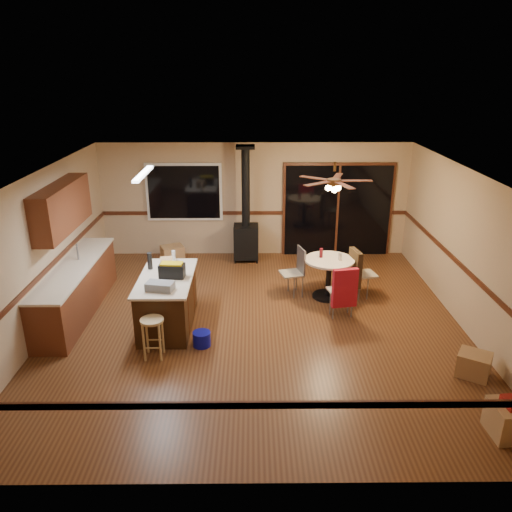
{
  "coord_description": "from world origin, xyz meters",
  "views": [
    {
      "loc": [
        -0.07,
        -7.6,
        4.17
      ],
      "look_at": [
        0.0,
        0.3,
        1.15
      ],
      "focal_mm": 35.0,
      "sensor_mm": 36.0,
      "label": 1
    }
  ],
  "objects_px": {
    "toolbox_grey": "(160,286)",
    "chair_left": "(297,266)",
    "box_corner_b": "(474,365)",
    "chair_right": "(356,268)",
    "toolbox_black": "(172,271)",
    "box_under_window": "(173,254)",
    "dining_table": "(329,271)",
    "chair_near": "(344,287)",
    "kitchen_island": "(167,301)",
    "blue_bucket": "(202,339)",
    "wood_stove": "(246,230)",
    "bar_stool": "(153,338)"
  },
  "relations": [
    {
      "from": "toolbox_grey",
      "to": "chair_left",
      "type": "bearing_deg",
      "value": 37.23
    },
    {
      "from": "toolbox_grey",
      "to": "box_corner_b",
      "type": "distance_m",
      "value": 4.78
    },
    {
      "from": "chair_right",
      "to": "box_corner_b",
      "type": "relative_size",
      "value": 1.61
    },
    {
      "from": "toolbox_black",
      "to": "box_under_window",
      "type": "xyz_separation_m",
      "value": [
        -0.48,
        2.97,
        -0.82
      ]
    },
    {
      "from": "chair_right",
      "to": "dining_table",
      "type": "bearing_deg",
      "value": -178.58
    },
    {
      "from": "chair_near",
      "to": "chair_right",
      "type": "bearing_deg",
      "value": 66.57
    },
    {
      "from": "kitchen_island",
      "to": "blue_bucket",
      "type": "relative_size",
      "value": 5.92
    },
    {
      "from": "kitchen_island",
      "to": "box_under_window",
      "type": "bearing_deg",
      "value": 97.0
    },
    {
      "from": "chair_left",
      "to": "kitchen_island",
      "type": "bearing_deg",
      "value": -151.96
    },
    {
      "from": "toolbox_black",
      "to": "chair_near",
      "type": "bearing_deg",
      "value": 4.51
    },
    {
      "from": "wood_stove",
      "to": "bar_stool",
      "type": "bearing_deg",
      "value": -108.63
    },
    {
      "from": "chair_right",
      "to": "chair_left",
      "type": "bearing_deg",
      "value": 174.16
    },
    {
      "from": "wood_stove",
      "to": "chair_near",
      "type": "height_order",
      "value": "wood_stove"
    },
    {
      "from": "bar_stool",
      "to": "blue_bucket",
      "type": "height_order",
      "value": "bar_stool"
    },
    {
      "from": "toolbox_black",
      "to": "box_under_window",
      "type": "relative_size",
      "value": 0.87
    },
    {
      "from": "toolbox_black",
      "to": "kitchen_island",
      "type": "bearing_deg",
      "value": 171.6
    },
    {
      "from": "wood_stove",
      "to": "chair_right",
      "type": "xyz_separation_m",
      "value": [
        2.11,
        -1.94,
        -0.13
      ]
    },
    {
      "from": "wood_stove",
      "to": "bar_stool",
      "type": "relative_size",
      "value": 3.91
    },
    {
      "from": "blue_bucket",
      "to": "chair_left",
      "type": "distance_m",
      "value": 2.57
    },
    {
      "from": "dining_table",
      "to": "chair_left",
      "type": "distance_m",
      "value": 0.61
    },
    {
      "from": "kitchen_island",
      "to": "blue_bucket",
      "type": "bearing_deg",
      "value": -47.24
    },
    {
      "from": "toolbox_grey",
      "to": "toolbox_black",
      "type": "distance_m",
      "value": 0.52
    },
    {
      "from": "bar_stool",
      "to": "dining_table",
      "type": "height_order",
      "value": "dining_table"
    },
    {
      "from": "box_corner_b",
      "to": "toolbox_grey",
      "type": "bearing_deg",
      "value": 167.6
    },
    {
      "from": "toolbox_black",
      "to": "box_corner_b",
      "type": "distance_m",
      "value": 4.81
    },
    {
      "from": "wood_stove",
      "to": "toolbox_black",
      "type": "distance_m",
      "value": 3.3
    },
    {
      "from": "kitchen_island",
      "to": "toolbox_black",
      "type": "xyz_separation_m",
      "value": [
        0.11,
        -0.02,
        0.56
      ]
    },
    {
      "from": "box_under_window",
      "to": "box_corner_b",
      "type": "height_order",
      "value": "box_under_window"
    },
    {
      "from": "toolbox_black",
      "to": "chair_right",
      "type": "bearing_deg",
      "value": 18.8
    },
    {
      "from": "dining_table",
      "to": "bar_stool",
      "type": "bearing_deg",
      "value": -144.71
    },
    {
      "from": "toolbox_grey",
      "to": "kitchen_island",
      "type": "bearing_deg",
      "value": 89.83
    },
    {
      "from": "dining_table",
      "to": "box_under_window",
      "type": "distance_m",
      "value": 3.76
    },
    {
      "from": "chair_left",
      "to": "chair_right",
      "type": "relative_size",
      "value": 0.74
    },
    {
      "from": "blue_bucket",
      "to": "chair_near",
      "type": "bearing_deg",
      "value": 20.47
    },
    {
      "from": "bar_stool",
      "to": "dining_table",
      "type": "distance_m",
      "value": 3.62
    },
    {
      "from": "chair_near",
      "to": "toolbox_grey",
      "type": "bearing_deg",
      "value": -166.36
    },
    {
      "from": "box_corner_b",
      "to": "dining_table",
      "type": "bearing_deg",
      "value": 123.11
    },
    {
      "from": "chair_left",
      "to": "chair_right",
      "type": "xyz_separation_m",
      "value": [
        1.12,
        -0.11,
        0.01
      ]
    },
    {
      "from": "toolbox_black",
      "to": "bar_stool",
      "type": "bearing_deg",
      "value": -100.32
    },
    {
      "from": "chair_left",
      "to": "chair_right",
      "type": "distance_m",
      "value": 1.12
    },
    {
      "from": "blue_bucket",
      "to": "dining_table",
      "type": "distance_m",
      "value": 2.9
    },
    {
      "from": "blue_bucket",
      "to": "box_corner_b",
      "type": "xyz_separation_m",
      "value": [
        3.97,
        -0.85,
        0.06
      ]
    },
    {
      "from": "bar_stool",
      "to": "kitchen_island",
      "type": "bearing_deg",
      "value": 86.28
    },
    {
      "from": "kitchen_island",
      "to": "chair_near",
      "type": "distance_m",
      "value": 3.03
    },
    {
      "from": "bar_stool",
      "to": "chair_near",
      "type": "relative_size",
      "value": 0.92
    },
    {
      "from": "box_corner_b",
      "to": "chair_right",
      "type": "bearing_deg",
      "value": 114.3
    },
    {
      "from": "wood_stove",
      "to": "box_corner_b",
      "type": "distance_m",
      "value": 5.67
    },
    {
      "from": "wood_stove",
      "to": "box_under_window",
      "type": "bearing_deg",
      "value": -176.75
    },
    {
      "from": "kitchen_island",
      "to": "wood_stove",
      "type": "relative_size",
      "value": 0.67
    },
    {
      "from": "wood_stove",
      "to": "toolbox_black",
      "type": "relative_size",
      "value": 6.11
    }
  ]
}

